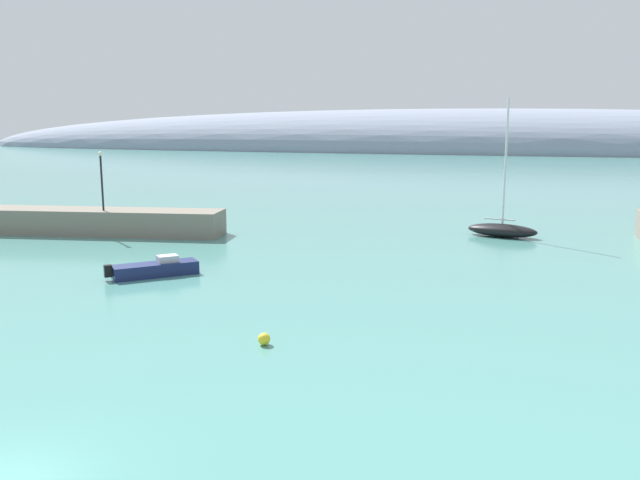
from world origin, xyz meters
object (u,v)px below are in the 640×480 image
(sailboat_black_near_shore, at_px, (502,229))
(motorboat_navy_foreground, at_px, (156,269))
(mooring_buoy_yellow, at_px, (264,339))
(harbor_lamp_post, at_px, (101,175))

(sailboat_black_near_shore, distance_m, motorboat_navy_foreground, 28.01)
(sailboat_black_near_shore, distance_m, mooring_buoy_yellow, 30.90)
(mooring_buoy_yellow, bearing_deg, harbor_lamp_post, 139.90)
(motorboat_navy_foreground, relative_size, mooring_buoy_yellow, 8.99)
(sailboat_black_near_shore, height_order, motorboat_navy_foreground, sailboat_black_near_shore)
(motorboat_navy_foreground, bearing_deg, mooring_buoy_yellow, -85.63)
(mooring_buoy_yellow, distance_m, harbor_lamp_post, 30.79)
(motorboat_navy_foreground, height_order, mooring_buoy_yellow, motorboat_navy_foreground)
(sailboat_black_near_shore, xyz_separation_m, mooring_buoy_yellow, (-7.18, -30.05, -0.39))
(motorboat_navy_foreground, xyz_separation_m, harbor_lamp_post, (-12.06, 10.68, 4.52))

